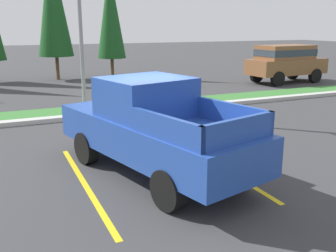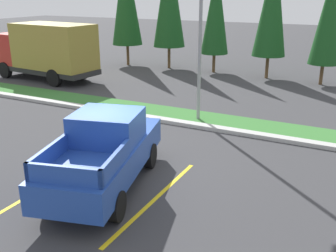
# 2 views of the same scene
# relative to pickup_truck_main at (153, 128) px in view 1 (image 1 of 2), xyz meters

# --- Properties ---
(ground_plane) EXTENTS (120.00, 120.00, 0.00)m
(ground_plane) POSITION_rel_pickup_truck_main_xyz_m (0.06, 0.82, -1.04)
(ground_plane) COLOR #38383A
(parking_line_near) EXTENTS (0.12, 4.80, 0.01)m
(parking_line_near) POSITION_rel_pickup_truck_main_xyz_m (-1.54, -0.05, -1.04)
(parking_line_near) COLOR yellow
(parking_line_near) RESTS_ON ground
(parking_line_far) EXTENTS (0.12, 4.80, 0.01)m
(parking_line_far) POSITION_rel_pickup_truck_main_xyz_m (1.56, -0.05, -1.04)
(parking_line_far) COLOR yellow
(parking_line_far) RESTS_ON ground
(curb_strip) EXTENTS (56.00, 0.40, 0.15)m
(curb_strip) POSITION_rel_pickup_truck_main_xyz_m (0.06, 5.82, -0.97)
(curb_strip) COLOR #B2B2AD
(curb_strip) RESTS_ON ground
(grass_median) EXTENTS (56.00, 1.80, 0.06)m
(grass_median) POSITION_rel_pickup_truck_main_xyz_m (0.06, 6.92, -1.01)
(grass_median) COLOR #387533
(grass_median) RESTS_ON ground
(pickup_truck_main) EXTENTS (3.15, 5.53, 2.10)m
(pickup_truck_main) POSITION_rel_pickup_truck_main_xyz_m (0.00, 0.00, 0.00)
(pickup_truck_main) COLOR black
(pickup_truck_main) RESTS_ON ground
(suv_distant) EXTENTS (4.71, 2.20, 2.10)m
(suv_distant) POSITION_rel_pickup_truck_main_xyz_m (12.07, 9.97, 0.20)
(suv_distant) COLOR black
(suv_distant) RESTS_ON ground
(cypress_tree_right_inner) EXTENTS (2.02, 2.02, 7.77)m
(cypress_tree_right_inner) POSITION_rel_pickup_truck_main_xyz_m (0.48, 16.52, 3.53)
(cypress_tree_right_inner) COLOR brown
(cypress_tree_right_inner) RESTS_ON ground
(cypress_tree_rightmost) EXTENTS (1.74, 1.74, 6.68)m
(cypress_tree_rightmost) POSITION_rel_pickup_truck_main_xyz_m (3.75, 16.16, 2.89)
(cypress_tree_rightmost) COLOR brown
(cypress_tree_rightmost) RESTS_ON ground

